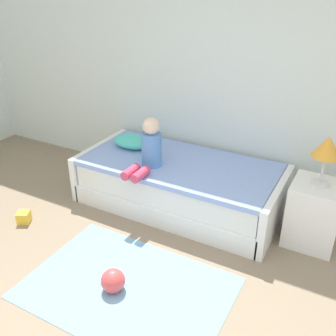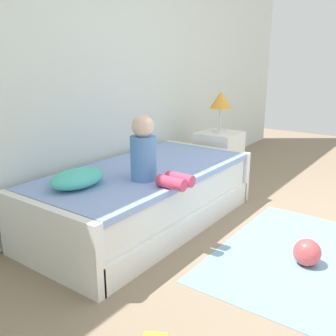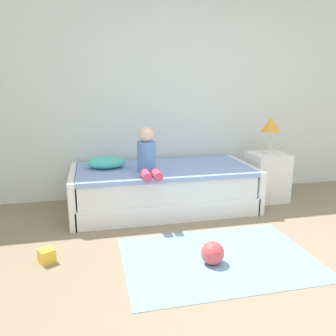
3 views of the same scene
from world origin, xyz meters
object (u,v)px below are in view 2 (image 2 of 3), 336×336
Objects in this scene: bed at (145,197)px; nightstand at (218,158)px; table_lamp at (221,102)px; toy_ball at (307,252)px; pillow at (77,178)px; child_figure at (148,155)px.

nightstand reaches higher than bed.
table_lamp reaches higher than bed.
table_lamp is at bearing 48.33° from toy_ball.
pillow reaches higher than bed.
child_figure is at bearing 106.80° from toy_ball.
table_lamp is (1.35, 0.01, 0.69)m from bed.
nightstand is at bearing 0.60° from bed.
nightstand is at bearing 48.33° from toy_ball.
table_lamp is 2.03m from pillow.
toy_ball is at bearing -73.20° from child_figure.
bed is 1.38m from toy_ball.
toy_ball is at bearing -62.53° from pillow.
table_lamp is at bearing 0.00° from nightstand.
bed is 4.14× the size of child_figure.
table_lamp is at bearing -2.47° from pillow.
bed is 1.52m from table_lamp.
toy_ball is (-1.23, -1.38, -0.20)m from nightstand.
toy_ball is at bearing -84.99° from bed.
pillow is at bearing 117.47° from toy_ball.
nightstand is 1.36× the size of pillow.
child_figure is 2.65× the size of toy_ball.
child_figure reaches higher than bed.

